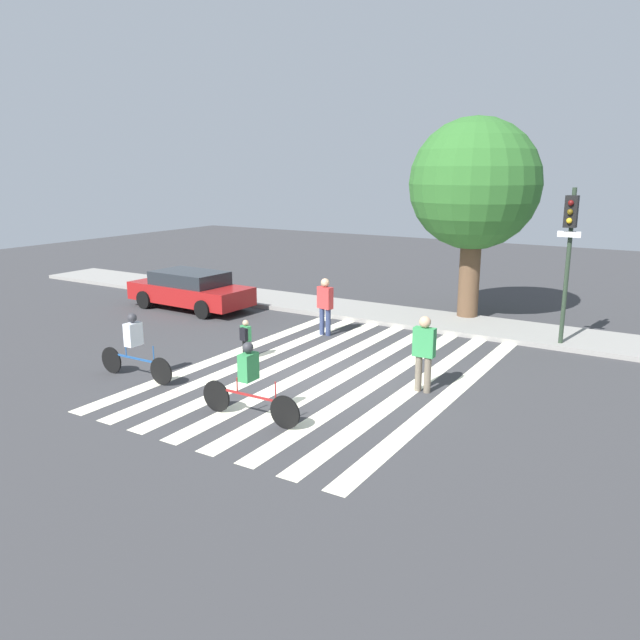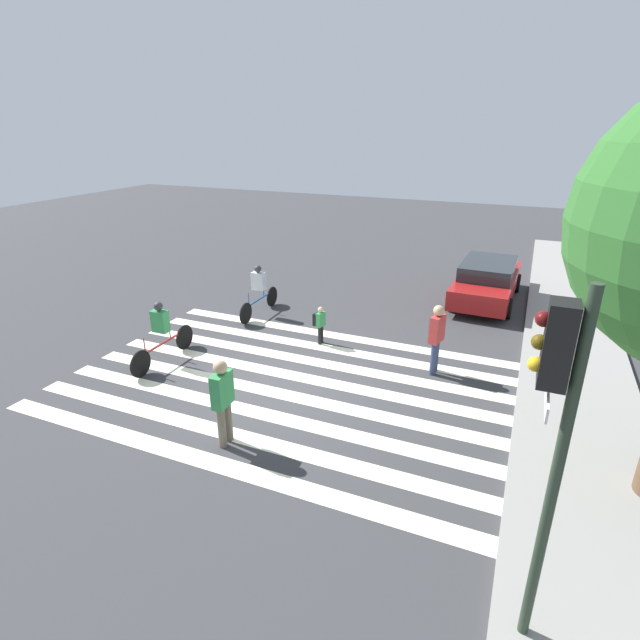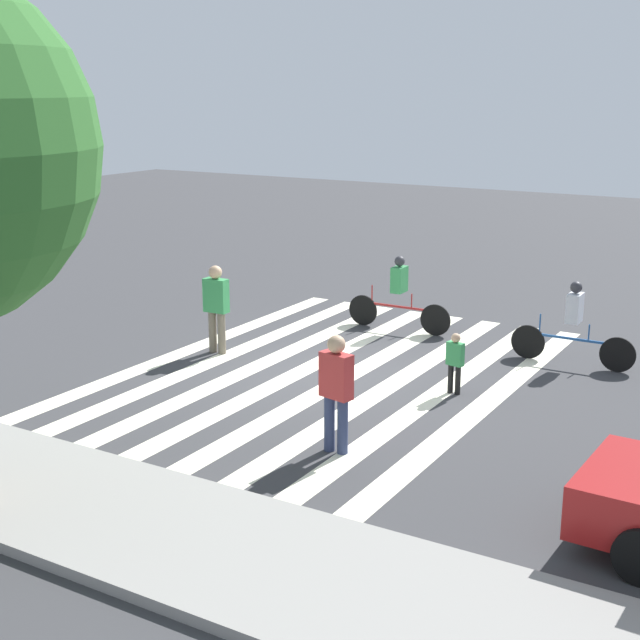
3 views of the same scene
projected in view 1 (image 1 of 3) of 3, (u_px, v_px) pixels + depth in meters
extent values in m
plane|color=#38383A|center=(328.00, 373.00, 15.36)|extent=(60.00, 60.00, 0.00)
cube|color=gray|center=(426.00, 320.00, 20.51)|extent=(36.00, 2.50, 0.14)
cube|color=#F2EDCC|center=(231.00, 354.00, 16.94)|extent=(0.43, 10.00, 0.01)
cube|color=#F2EDCC|center=(257.00, 359.00, 16.49)|extent=(0.43, 10.00, 0.01)
cube|color=#F2EDCC|center=(284.00, 364.00, 16.03)|extent=(0.43, 10.00, 0.01)
cube|color=#F2EDCC|center=(313.00, 370.00, 15.58)|extent=(0.43, 10.00, 0.01)
cube|color=#F2EDCC|center=(344.00, 376.00, 15.13)|extent=(0.43, 10.00, 0.01)
cube|color=#F2EDCC|center=(376.00, 382.00, 14.68)|extent=(0.43, 10.00, 0.01)
cube|color=#F2EDCC|center=(411.00, 389.00, 14.23)|extent=(0.43, 10.00, 0.01)
cube|color=#F2EDCC|center=(448.00, 396.00, 13.78)|extent=(0.43, 10.00, 0.01)
cylinder|color=#283828|center=(567.00, 270.00, 17.03)|extent=(0.12, 0.12, 4.42)
cube|color=black|center=(571.00, 212.00, 16.48)|extent=(0.32, 0.26, 0.84)
cube|color=silver|center=(569.00, 234.00, 16.63)|extent=(0.60, 0.02, 0.16)
sphere|color=#590F0F|center=(571.00, 203.00, 16.30)|extent=(0.15, 0.15, 0.15)
sphere|color=#59470F|center=(570.00, 212.00, 16.35)|extent=(0.15, 0.15, 0.15)
sphere|color=gold|center=(569.00, 221.00, 16.41)|extent=(0.15, 0.15, 0.15)
cylinder|color=brown|center=(469.00, 277.00, 20.47)|extent=(0.67, 0.67, 2.88)
sphere|color=#2D6628|center=(475.00, 184.00, 19.76)|extent=(4.16, 4.16, 4.16)
cylinder|color=navy|center=(322.00, 321.00, 18.85)|extent=(0.16, 0.16, 0.83)
cylinder|color=navy|center=(328.00, 322.00, 18.74)|extent=(0.16, 0.16, 0.83)
cube|color=#B73333|center=(325.00, 298.00, 18.62)|extent=(0.52, 0.32, 0.65)
sphere|color=tan|center=(325.00, 283.00, 18.51)|extent=(0.26, 0.26, 0.26)
cylinder|color=black|center=(244.00, 350.00, 16.47)|extent=(0.10, 0.10, 0.51)
cylinder|color=black|center=(248.00, 350.00, 16.40)|extent=(0.10, 0.10, 0.51)
cube|color=#338C4C|center=(246.00, 333.00, 16.33)|extent=(0.32, 0.19, 0.40)
sphere|color=tan|center=(246.00, 323.00, 16.26)|extent=(0.16, 0.16, 0.16)
cube|color=black|center=(244.00, 334.00, 16.22)|extent=(0.24, 0.15, 0.34)
cylinder|color=#6B6051|center=(418.00, 373.00, 14.06)|extent=(0.16, 0.16, 0.83)
cylinder|color=#6B6051|center=(428.00, 375.00, 13.94)|extent=(0.16, 0.16, 0.83)
cube|color=#338C4C|center=(424.00, 342.00, 13.82)|extent=(0.49, 0.23, 0.66)
sphere|color=tan|center=(425.00, 322.00, 13.72)|extent=(0.26, 0.26, 0.26)
cylinder|color=black|center=(285.00, 412.00, 12.01)|extent=(0.67, 0.05, 0.67)
cylinder|color=black|center=(216.00, 396.00, 12.86)|extent=(0.67, 0.05, 0.67)
cube|color=maroon|center=(249.00, 395.00, 12.39)|extent=(1.45, 0.06, 0.04)
cylinder|color=maroon|center=(237.00, 385.00, 12.51)|extent=(0.03, 0.03, 0.32)
cylinder|color=maroon|center=(275.00, 392.00, 12.03)|extent=(0.03, 0.03, 0.40)
cube|color=#338C4C|center=(248.00, 367.00, 12.25)|extent=(0.25, 0.40, 0.55)
sphere|color=#333338|center=(248.00, 347.00, 12.16)|extent=(0.22, 0.22, 0.22)
cylinder|color=black|center=(161.00, 371.00, 14.46)|extent=(0.66, 0.04, 0.66)
cylinder|color=black|center=(112.00, 360.00, 15.31)|extent=(0.66, 0.04, 0.66)
cube|color=#1E4C8C|center=(135.00, 358.00, 14.84)|extent=(1.43, 0.05, 0.04)
cylinder|color=#1E4C8C|center=(126.00, 350.00, 14.95)|extent=(0.03, 0.03, 0.32)
cylinder|color=#1E4C8C|center=(154.00, 354.00, 14.48)|extent=(0.03, 0.03, 0.40)
cube|color=silver|center=(133.00, 334.00, 14.70)|extent=(0.24, 0.40, 0.55)
sphere|color=#333338|center=(132.00, 318.00, 14.61)|extent=(0.22, 0.22, 0.22)
cube|color=maroon|center=(190.00, 293.00, 22.28)|extent=(4.72, 1.95, 0.63)
cube|color=#23282D|center=(190.00, 278.00, 22.15)|extent=(2.62, 1.73, 0.47)
cylinder|color=black|center=(237.00, 301.00, 22.27)|extent=(0.65, 0.22, 0.64)
cylinder|color=black|center=(203.00, 309.00, 20.85)|extent=(0.65, 0.22, 0.64)
cylinder|color=black|center=(180.00, 292.00, 23.83)|extent=(0.65, 0.22, 0.64)
cylinder|color=black|center=(144.00, 300.00, 22.41)|extent=(0.65, 0.22, 0.64)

